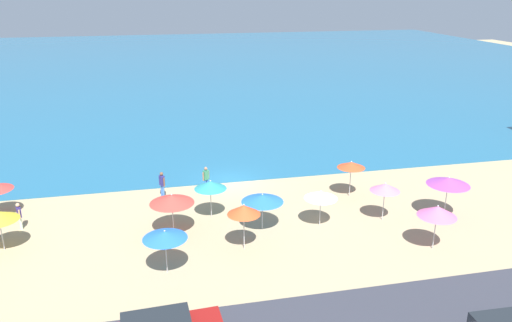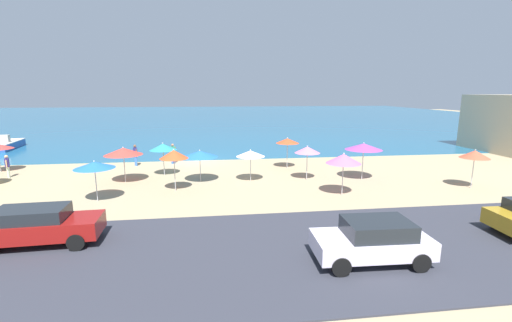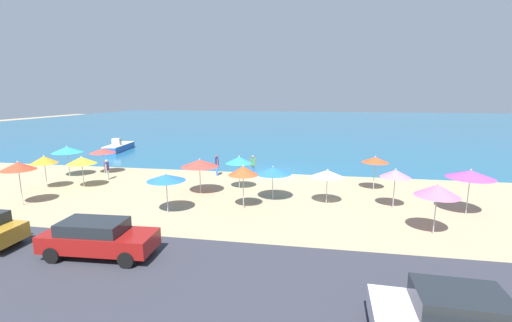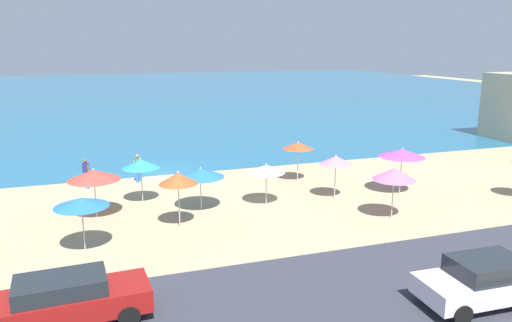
% 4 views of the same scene
% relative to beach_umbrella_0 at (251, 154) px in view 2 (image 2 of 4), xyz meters
% --- Properties ---
extents(ground_plane, '(160.00, 160.00, 0.00)m').
position_rel_beach_umbrella_0_xyz_m(ground_plane, '(-4.01, 7.49, -1.87)').
color(ground_plane, tan).
extents(sea, '(150.00, 110.00, 0.05)m').
position_rel_beach_umbrella_0_xyz_m(sea, '(-4.01, 62.49, -1.84)').
color(sea, '#216288').
rests_on(sea, ground_plane).
extents(coastal_road, '(80.00, 8.00, 0.06)m').
position_rel_beach_umbrella_0_xyz_m(coastal_road, '(-4.01, -10.51, -1.84)').
color(coastal_road, '#32333D').
rests_on(coastal_road, ground_plane).
extents(beach_umbrella_0, '(1.91, 1.91, 2.14)m').
position_rel_beach_umbrella_0_xyz_m(beach_umbrella_0, '(0.00, 0.00, 0.00)').
color(beach_umbrella_0, '#B2B2B7').
rests_on(beach_umbrella_0, ground_plane).
extents(beach_umbrella_2, '(1.79, 1.79, 2.41)m').
position_rel_beach_umbrella_0_xyz_m(beach_umbrella_2, '(3.28, 3.55, 0.28)').
color(beach_umbrella_2, '#B2B2B7').
rests_on(beach_umbrella_2, ground_plane).
extents(beach_umbrella_3, '(1.72, 1.72, 2.57)m').
position_rel_beach_umbrella_0_xyz_m(beach_umbrella_3, '(-4.76, -1.78, 0.38)').
color(beach_umbrella_3, '#B2B2B7').
rests_on(beach_umbrella_3, ground_plane).
extents(beach_umbrella_5, '(1.70, 1.70, 2.44)m').
position_rel_beach_umbrella_0_xyz_m(beach_umbrella_5, '(13.39, -3.48, 0.26)').
color(beach_umbrella_5, '#B2B2B7').
rests_on(beach_umbrella_5, ground_plane).
extents(beach_umbrella_6, '(2.47, 2.47, 2.55)m').
position_rel_beach_umbrella_0_xyz_m(beach_umbrella_6, '(7.59, -0.55, 0.39)').
color(beach_umbrella_6, '#B2B2B7').
rests_on(beach_umbrella_6, ground_plane).
extents(beach_umbrella_8, '(1.99, 1.99, 2.48)m').
position_rel_beach_umbrella_0_xyz_m(beach_umbrella_8, '(4.89, -3.84, 0.27)').
color(beach_umbrella_8, '#B2B2B7').
rests_on(beach_umbrella_8, ground_plane).
extents(beach_umbrella_9, '(1.89, 1.89, 2.36)m').
position_rel_beach_umbrella_0_xyz_m(beach_umbrella_9, '(-5.94, 2.33, 0.19)').
color(beach_umbrella_9, '#B2B2B7').
rests_on(beach_umbrella_9, ground_plane).
extents(beach_umbrella_10, '(2.12, 2.12, 2.26)m').
position_rel_beach_umbrella_0_xyz_m(beach_umbrella_10, '(-8.81, -3.20, 0.14)').
color(beach_umbrella_10, '#B2B2B7').
rests_on(beach_umbrella_10, ground_plane).
extents(beach_umbrella_11, '(1.71, 1.71, 2.35)m').
position_rel_beach_umbrella_0_xyz_m(beach_umbrella_11, '(3.81, -0.16, 0.19)').
color(beach_umbrella_11, '#B2B2B7').
rests_on(beach_umbrella_11, ground_plane).
extents(beach_umbrella_14, '(2.36, 2.36, 2.14)m').
position_rel_beach_umbrella_0_xyz_m(beach_umbrella_14, '(-3.32, 0.26, -0.00)').
color(beach_umbrella_14, '#B2B2B7').
rests_on(beach_umbrella_14, ground_plane).
extents(beach_umbrella_15, '(2.44, 2.44, 2.37)m').
position_rel_beach_umbrella_0_xyz_m(beach_umbrella_15, '(-8.26, 0.76, 0.20)').
color(beach_umbrella_15, '#B2B2B7').
rests_on(beach_umbrella_15, ground_plane).
extents(bather_0, '(0.38, 0.50, 1.73)m').
position_rel_beach_umbrella_0_xyz_m(bather_0, '(-8.64, 5.95, -0.89)').
color(bather_0, '#3E70C2').
rests_on(bather_0, ground_plane).
extents(bather_1, '(0.32, 0.55, 1.59)m').
position_rel_beach_umbrella_0_xyz_m(bather_1, '(-16.64, 3.12, -0.98)').
color(bather_1, '#E0F8D0').
rests_on(bather_1, ground_plane).
extents(bather_2, '(0.49, 0.38, 1.69)m').
position_rel_beach_umbrella_0_xyz_m(bather_2, '(-5.74, 6.42, -0.92)').
color(bather_2, blue).
rests_on(bather_2, ground_plane).
extents(parked_car_0, '(4.01, 2.02, 1.50)m').
position_rel_beach_umbrella_0_xyz_m(parked_car_0, '(2.90, -11.69, -1.02)').
color(parked_car_0, silver).
rests_on(parked_car_0, coastal_road).
extents(parked_car_3, '(4.57, 1.97, 1.49)m').
position_rel_beach_umbrella_0_xyz_m(parked_car_3, '(-9.25, -8.77, -1.02)').
color(parked_car_3, maroon).
rests_on(parked_car_3, coastal_road).
extents(skiff_nearshore, '(2.39, 5.97, 1.51)m').
position_rel_beach_umbrella_0_xyz_m(skiff_nearshore, '(-23.64, 16.14, -1.39)').
color(skiff_nearshore, '#325BA7').
rests_on(skiff_nearshore, sea).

